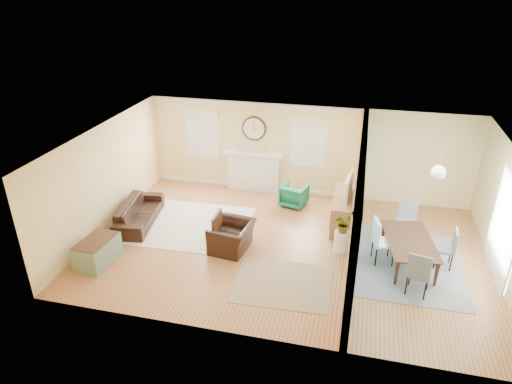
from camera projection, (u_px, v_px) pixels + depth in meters
The scene contains 29 objects.
floor at pixel (286, 247), 10.64m from camera, with size 9.00×9.00×0.00m, color brown.
wall_back at pixel (307, 151), 12.71m from camera, with size 9.00×0.02×2.60m, color #EECE84.
wall_front at pixel (256, 277), 7.45m from camera, with size 9.00×0.02×2.60m, color #EECE84.
wall_left at pixel (105, 178), 11.03m from camera, with size 0.02×6.00×2.60m, color #EECE84.
wall_right at pixel (509, 221), 9.13m from camera, with size 0.02×6.00×2.60m, color #EECE84.
ceiling at pixel (290, 142), 9.52m from camera, with size 9.00×6.00×0.02m, color white.
partition at pixel (358, 197), 9.98m from camera, with size 0.17×6.00×2.60m.
fireplace at pixel (253, 171), 13.22m from camera, with size 1.70×0.30×1.17m.
wall_clock at pixel (254, 128), 12.76m from camera, with size 0.70×0.07×0.70m.
window_left at pixel (202, 131), 13.16m from camera, with size 1.05×0.13×1.42m.
window_right at pixel (309, 139), 12.50m from camera, with size 1.05×0.13×1.42m.
french_doors at pixel (505, 229), 9.22m from camera, with size 0.06×1.70×2.20m.
pendant at pixel (438, 173), 9.05m from camera, with size 0.30×0.30×0.55m.
rug_cream at pixel (192, 225), 11.56m from camera, with size 2.80×2.43×0.01m, color beige.
rug_jute at pixel (283, 284), 9.39m from camera, with size 1.96×1.60×0.01m, color tan.
rug_grey at pixel (408, 263), 10.04m from camera, with size 2.31×2.89×0.01m, color slate.
sofa at pixel (139, 213), 11.57m from camera, with size 1.97×0.77×0.58m, color black.
eames_chair at pixel (232, 237), 10.44m from camera, with size 1.00×0.88×0.65m, color black.
green_chair at pixel (294, 195), 12.45m from camera, with size 0.65×0.67×0.61m, color #156945.
trunk at pixel (97, 251), 9.96m from camera, with size 0.68×1.04×0.57m.
credenza at pixel (344, 211), 11.43m from camera, with size 0.56×1.64×0.80m.
tv at pixel (345, 186), 11.14m from camera, with size 0.98×0.13×0.57m, color black.
garden_stool at pixel (342, 241), 10.39m from camera, with size 0.35×0.35×0.51m, color white.
potted_plant at pixel (343, 223), 10.18m from camera, with size 0.39×0.34×0.44m, color #337F33.
dining_table at pixel (410, 252), 9.91m from camera, with size 1.73×0.96×0.61m, color #462718.
dining_chair_n at pixel (407, 218), 10.68m from camera, with size 0.46×0.46×1.00m.
dining_chair_s at pixel (420, 269), 8.88m from camera, with size 0.53×0.53×0.98m.
dining_chair_w at pixel (384, 238), 9.85m from camera, with size 0.55×0.55×1.04m.
dining_chair_e at pixel (445, 245), 9.74m from camera, with size 0.44×0.44×0.91m.
Camera 1 is at (1.44, -8.94, 5.78)m, focal length 32.00 mm.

